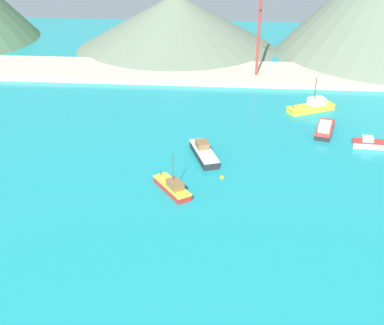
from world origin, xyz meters
The scene contains 10 objects.
ground centered at (0.00, 30.00, -0.25)m, with size 260.00×280.00×0.50m.
fishing_boat_1 centered at (15.48, 53.93, 0.92)m, with size 5.93×10.31×2.58m.
fishing_boat_3 centered at (37.37, 78.13, 0.99)m, with size 10.84×7.70×7.29m.
fishing_boat_4 centered at (11.43, 41.73, 0.79)m, with size 6.85×8.20×6.66m.
fishing_boat_6 centered at (45.89, 60.71, 0.75)m, with size 6.98×2.85×2.04m.
fishing_boat_7 centered at (38.38, 66.51, 0.86)m, with size 5.31×9.79×2.32m.
buoy_1 centered at (18.95, 46.58, 0.13)m, with size 0.72×0.72×0.72m.
beach_strip centered at (0.00, 101.79, 0.60)m, with size 247.00×19.26×1.20m, color beige.
hill_central centered at (2.27, 128.26, 8.19)m, with size 61.42×61.42×16.39m.
radio_tower centered at (25.96, 99.02, 14.65)m, with size 2.87×2.30×28.72m.
Camera 1 is at (20.13, -24.46, 39.81)m, focal length 46.57 mm.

